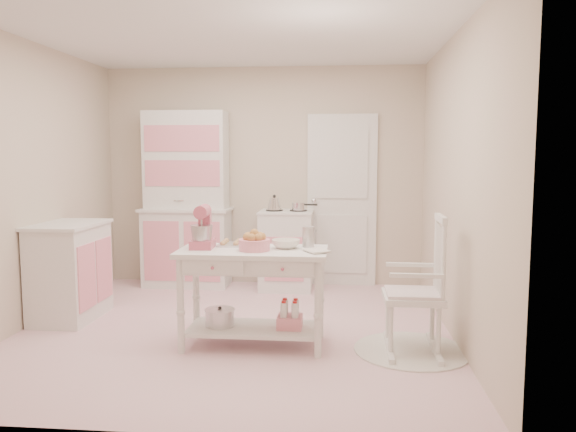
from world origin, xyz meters
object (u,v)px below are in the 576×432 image
Objects in this scene: hutch at (186,199)px; stove at (286,250)px; stand_mixer at (202,228)px; base_cabinet at (70,271)px; bread_basket at (254,245)px; rocking_chair at (413,284)px; work_table at (253,298)px.

hutch is 1.33m from stove.
stand_mixer is at bearing -70.94° from hutch.
hutch is at bearing 62.93° from base_cabinet.
bread_basket is (1.88, -0.65, 0.39)m from base_cabinet.
stand_mixer is at bearing 179.46° from rocking_chair.
stove is 2.39m from base_cabinet.
hutch is 2.42m from work_table.
rocking_chair is at bearing -4.24° from stand_mixer.
work_table is at bearing -5.43° from stand_mixer.
bread_basket is (1.14, -2.10, -0.19)m from hutch.
base_cabinet is (-0.74, -1.45, -0.58)m from hutch.
bread_basket reaches higher than work_table.
rocking_chair reaches higher than bread_basket.
hutch is 1.89× the size of rocking_chair.
stove is at bearing -2.39° from hutch.
stove is at bearing 87.70° from work_table.
stove is at bearing 35.77° from base_cabinet.
work_table is 4.80× the size of bread_basket.
rocking_chair is 3.24× the size of stand_mixer.
hutch is 3.21m from rocking_chair.
stove is 2.35m from rocking_chair.
stand_mixer reaches higher than stove.
stove is 2.10m from stand_mixer.
hutch reaches higher than base_cabinet.
stand_mixer is 0.46m from bread_basket.
rocking_chair is at bearing -59.28° from stove.
base_cabinet is 2.03m from bread_basket.
base_cabinet is 3.20m from rocking_chair.
base_cabinet is at bearing 169.77° from rocking_chair.
base_cabinet is 1.95m from work_table.
rocking_chair is at bearing 1.10° from bread_basket.
stand_mixer reaches higher than work_table.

